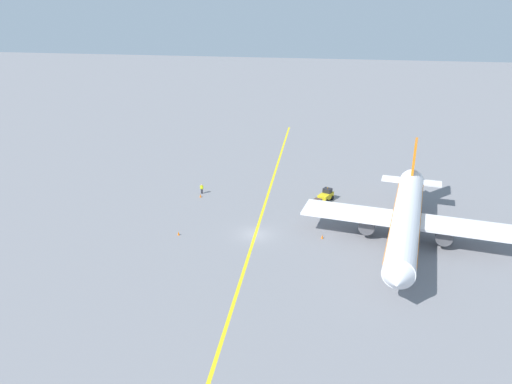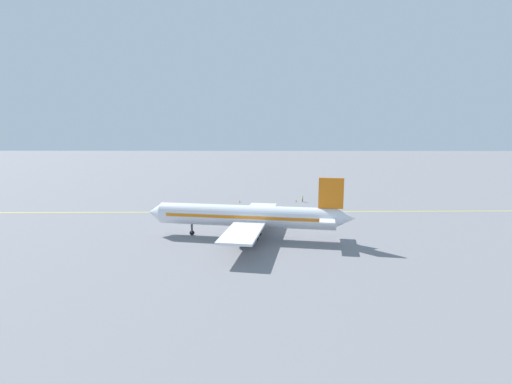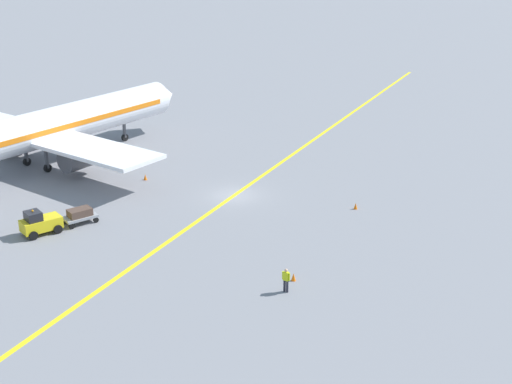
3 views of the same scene
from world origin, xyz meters
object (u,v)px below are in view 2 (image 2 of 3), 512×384
at_px(ground_crew_worker, 303,198).
at_px(baggage_tug_white, 316,218).
at_px(traffic_cone_near_nose, 240,201).
at_px(baggage_cart_trailing, 300,217).
at_px(traffic_cone_by_wingtip, 247,221).
at_px(airplane_at_gate, 249,217).
at_px(traffic_cone_mid_apron, 296,201).

bearing_deg(ground_crew_worker, baggage_tug_white, -178.86).
xyz_separation_m(baggage_tug_white, traffic_cone_near_nose, (19.86, 15.98, -0.63)).
relative_size(baggage_cart_trailing, traffic_cone_by_wingtip, 5.36).
relative_size(airplane_at_gate, traffic_cone_by_wingtip, 64.47).
bearing_deg(baggage_tug_white, baggage_cart_trailing, 65.26).
bearing_deg(traffic_cone_mid_apron, ground_crew_worker, -82.98).
distance_m(baggage_tug_white, ground_crew_worker, 20.73).
bearing_deg(baggage_cart_trailing, traffic_cone_mid_apron, -2.82).
xyz_separation_m(traffic_cone_near_nose, traffic_cone_by_wingtip, (-19.87, -2.28, 0.00)).
relative_size(traffic_cone_near_nose, traffic_cone_mid_apron, 1.00).
xyz_separation_m(airplane_at_gate, traffic_cone_mid_apron, (31.49, -10.95, -3.43)).
bearing_deg(airplane_at_gate, traffic_cone_mid_apron, -19.18).
bearing_deg(baggage_cart_trailing, airplane_at_gate, 140.97).
height_order(airplane_at_gate, traffic_cone_near_nose, airplane_at_gate).
relative_size(baggage_tug_white, traffic_cone_near_nose, 6.10).
xyz_separation_m(ground_crew_worker, traffic_cone_mid_apron, (-0.20, 1.64, -0.63)).
bearing_deg(airplane_at_gate, baggage_cart_trailing, -39.03).
height_order(baggage_tug_white, traffic_cone_near_nose, baggage_tug_white).
height_order(baggage_tug_white, baggage_cart_trailing, baggage_tug_white).
distance_m(traffic_cone_near_nose, traffic_cone_mid_apron, 13.95).
bearing_deg(airplane_at_gate, traffic_cone_by_wingtip, 3.65).
xyz_separation_m(ground_crew_worker, traffic_cone_near_nose, (-0.87, 15.57, -0.63)).
height_order(baggage_tug_white, traffic_cone_by_wingtip, baggage_tug_white).
relative_size(airplane_at_gate, baggage_cart_trailing, 12.03).
bearing_deg(traffic_cone_by_wingtip, baggage_tug_white, -89.97).
bearing_deg(traffic_cone_near_nose, traffic_cone_mid_apron, -87.27).
bearing_deg(traffic_cone_by_wingtip, airplane_at_gate, -176.35).
height_order(traffic_cone_near_nose, traffic_cone_by_wingtip, same).
height_order(traffic_cone_near_nose, traffic_cone_mid_apron, same).
relative_size(airplane_at_gate, baggage_tug_white, 10.58).
xyz_separation_m(baggage_cart_trailing, traffic_cone_by_wingtip, (-1.39, 10.71, -0.49)).
height_order(baggage_cart_trailing, traffic_cone_mid_apron, baggage_cart_trailing).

